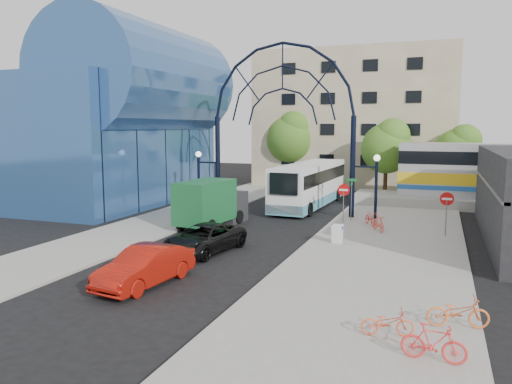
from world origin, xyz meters
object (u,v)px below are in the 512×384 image
at_px(red_sedan, 145,266).
at_px(stop_sign, 344,193).
at_px(sandwich_board, 337,232).
at_px(bike_far_c, 458,312).
at_px(city_bus, 310,184).
at_px(bike_far_b, 434,343).
at_px(do_not_enter_sign, 447,203).
at_px(street_name_sign, 351,190).
at_px(tree_north_a, 388,145).
at_px(tree_north_c, 460,149).
at_px(green_truck, 212,203).
at_px(bike_near_a, 370,218).
at_px(bike_near_b, 378,223).
at_px(bike_far_a, 388,322).
at_px(black_suv, 204,239).
at_px(gateway_arch, 282,94).
at_px(tree_north_b, 292,136).

bearing_deg(red_sedan, stop_sign, 78.97).
distance_m(sandwich_board, red_sedan, 11.00).
bearing_deg(bike_far_c, city_bus, 13.14).
distance_m(bike_far_b, bike_far_c, 2.73).
bearing_deg(do_not_enter_sign, street_name_sign, 155.84).
height_order(stop_sign, red_sedan, stop_sign).
height_order(tree_north_a, tree_north_c, tree_north_a).
distance_m(green_truck, bike_near_a, 9.98).
bearing_deg(bike_near_b, bike_far_a, -111.61).
bearing_deg(bike_far_b, stop_sign, 21.43).
height_order(city_bus, red_sedan, city_bus).
relative_size(do_not_enter_sign, tree_north_a, 0.35).
distance_m(street_name_sign, city_bus, 7.12).
height_order(black_suv, red_sedan, red_sedan).
height_order(do_not_enter_sign, tree_north_c, tree_north_c).
xyz_separation_m(street_name_sign, city_bus, (-4.23, 5.71, -0.36)).
bearing_deg(bike_far_a, bike_far_b, -148.81).
bearing_deg(street_name_sign, green_truck, -151.14).
xyz_separation_m(red_sedan, bike_near_b, (7.52, 13.22, -0.16)).
height_order(stop_sign, green_truck, green_truck).
height_order(city_bus, green_truck, city_bus).
distance_m(gateway_arch, tree_north_b, 16.72).
xyz_separation_m(gateway_arch, tree_north_a, (6.12, 11.93, -3.95)).
bearing_deg(sandwich_board, bike_far_b, -68.22).
bearing_deg(stop_sign, tree_north_a, 84.58).
distance_m(do_not_enter_sign, tree_north_a, 16.86).
relative_size(tree_north_b, bike_near_b, 4.95).
distance_m(bike_near_a, bike_far_c, 16.07).
xyz_separation_m(sandwich_board, bike_far_c, (5.66, -9.85, -0.13)).
relative_size(stop_sign, bike_far_c, 1.34).
bearing_deg(tree_north_b, tree_north_a, -21.80).
distance_m(stop_sign, red_sedan, 16.19).
xyz_separation_m(do_not_enter_sign, green_truck, (-13.78, -1.80, -0.49)).
relative_size(do_not_enter_sign, green_truck, 0.41).
bearing_deg(street_name_sign, black_suv, -118.05).
bearing_deg(gateway_arch, bike_far_c, -57.79).
bearing_deg(red_sedan, tree_north_a, 84.91).
bearing_deg(city_bus, bike_near_a, -48.02).
height_order(sandwich_board, tree_north_c, tree_north_c).
bearing_deg(city_bus, black_suv, -92.29).
bearing_deg(black_suv, bike_far_c, -18.47).
distance_m(street_name_sign, bike_far_b, 19.92).
distance_m(stop_sign, tree_north_b, 20.18).
bearing_deg(tree_north_c, city_bus, -139.24).
height_order(tree_north_b, green_truck, tree_north_b).
relative_size(tree_north_c, black_suv, 1.28).
xyz_separation_m(gateway_arch, green_truck, (-2.78, -5.80, -7.07)).
relative_size(tree_north_b, black_suv, 1.58).
bearing_deg(gateway_arch, tree_north_b, 103.68).
xyz_separation_m(gateway_arch, bike_near_a, (6.59, -2.49, -7.99)).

